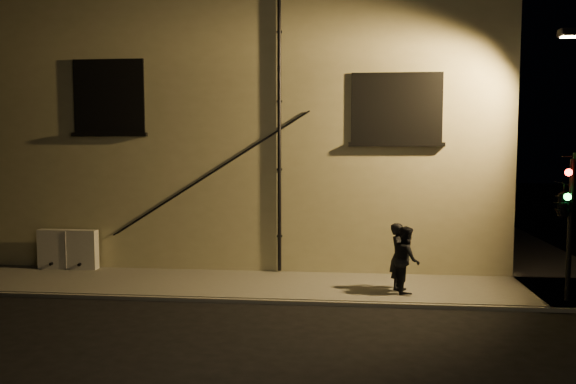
# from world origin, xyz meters

# --- Properties ---
(ground) EXTENTS (90.00, 90.00, 0.00)m
(ground) POSITION_xyz_m (0.00, 0.00, 0.00)
(ground) COLOR black
(sidewalk) EXTENTS (21.00, 16.00, 0.12)m
(sidewalk) POSITION_xyz_m (1.22, 4.39, 0.06)
(sidewalk) COLOR #5D5C53
(sidewalk) RESTS_ON ground
(building) EXTENTS (16.20, 12.23, 8.80)m
(building) POSITION_xyz_m (-3.00, 8.99, 4.40)
(building) COLOR tan
(building) RESTS_ON ground
(utility_cabinet) EXTENTS (1.84, 0.31, 1.21)m
(utility_cabinet) POSITION_xyz_m (-8.32, 2.70, 0.73)
(utility_cabinet) COLOR beige
(utility_cabinet) RESTS_ON sidewalk
(pedestrian_a) EXTENTS (0.54, 0.71, 1.76)m
(pedestrian_a) POSITION_xyz_m (1.55, 1.26, 1.00)
(pedestrian_a) COLOR black
(pedestrian_a) RESTS_ON sidewalk
(pedestrian_b) EXTENTS (0.72, 0.89, 1.72)m
(pedestrian_b) POSITION_xyz_m (1.72, 0.94, 0.98)
(pedestrian_b) COLOR black
(pedestrian_b) RESTS_ON sidewalk
(traffic_signal) EXTENTS (1.26, 2.13, 3.62)m
(traffic_signal) POSITION_xyz_m (5.38, 0.44, 2.56)
(traffic_signal) COLOR black
(traffic_signal) RESTS_ON sidewalk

